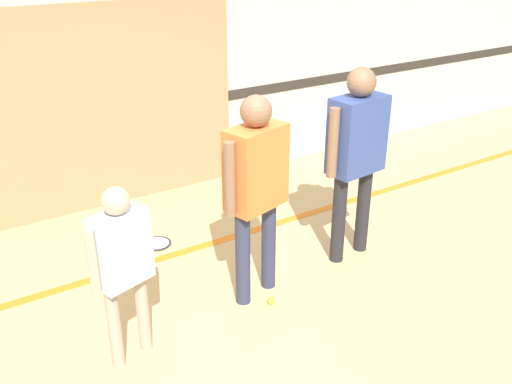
{
  "coord_description": "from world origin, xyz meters",
  "views": [
    {
      "loc": [
        -2.12,
        -3.25,
        2.87
      ],
      "look_at": [
        0.08,
        0.22,
        0.96
      ],
      "focal_mm": 40.0,
      "sensor_mm": 36.0,
      "label": 1
    }
  ],
  "objects": [
    {
      "name": "wall_back",
      "position": [
        0.0,
        2.66,
        1.6
      ],
      "size": [
        16.0,
        0.07,
        3.2
      ],
      "color": "beige",
      "rests_on": "ground_plane"
    },
    {
      "name": "wall_panel",
      "position": [
        -0.31,
        2.6,
        1.1
      ],
      "size": [
        2.97,
        0.05,
        2.21
      ],
      "color": "#9E7F56",
      "rests_on": "ground_plane"
    },
    {
      "name": "ground_plane",
      "position": [
        0.0,
        0.0,
        0.0
      ],
      "size": [
        16.0,
        16.0,
        0.0
      ],
      "primitive_type": "plane",
      "color": "tan"
    },
    {
      "name": "floor_stripe",
      "position": [
        0.0,
        1.17,
        0.0
      ],
      "size": [
        14.4,
        0.1,
        0.01
      ],
      "color": "orange",
      "rests_on": "ground_plane"
    },
    {
      "name": "racket_spare_on_floor",
      "position": [
        -0.33,
        1.44,
        0.01
      ],
      "size": [
        0.47,
        0.42,
        0.03
      ],
      "rotation": [
        0.0,
        0.0,
        3.82
      ],
      "color": "#28282D",
      "rests_on": "ground_plane"
    },
    {
      "name": "person_student_left",
      "position": [
        -1.12,
        0.03,
        0.84
      ],
      "size": [
        0.5,
        0.31,
        1.36
      ],
      "rotation": [
        0.0,
        0.0,
        0.29
      ],
      "color": "tan",
      "rests_on": "ground_plane"
    },
    {
      "name": "person_instructor",
      "position": [
        0.08,
        0.22,
        1.08
      ],
      "size": [
        0.65,
        0.39,
        1.75
      ],
      "rotation": [
        0.0,
        0.0,
        0.27
      ],
      "color": "#2D334C",
      "rests_on": "ground_plane"
    },
    {
      "name": "tennis_ball_near_instructor",
      "position": [
        0.1,
        0.02,
        0.03
      ],
      "size": [
        0.07,
        0.07,
        0.07
      ],
      "primitive_type": "sphere",
      "color": "#CCE038",
      "rests_on": "ground_plane"
    },
    {
      "name": "person_student_right",
      "position": [
        1.18,
        0.29,
        1.12
      ],
      "size": [
        0.69,
        0.33,
        1.81
      ],
      "rotation": [
        0.0,
        0.0,
        -3.04
      ],
      "color": "#232328",
      "rests_on": "ground_plane"
    },
    {
      "name": "tennis_ball_by_spare_racket",
      "position": [
        -0.34,
        1.69,
        0.03
      ],
      "size": [
        0.07,
        0.07,
        0.07
      ],
      "primitive_type": "sphere",
      "color": "#CCE038",
      "rests_on": "ground_plane"
    }
  ]
}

